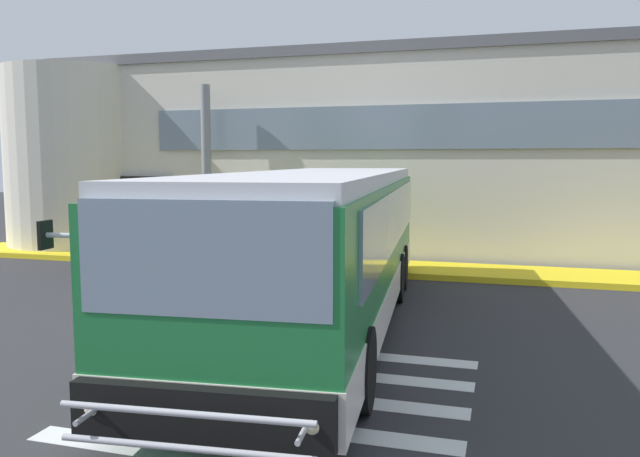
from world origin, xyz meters
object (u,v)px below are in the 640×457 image
passenger_near_column (214,227)px  passenger_by_doorway (254,226)px  safety_bollard_yellow (332,259)px  bus_main_foreground (319,251)px  passenger_at_curb_edge (305,229)px  entry_support_column (207,170)px

passenger_near_column → passenger_by_doorway: 1.09m
passenger_near_column → safety_bollard_yellow: 3.61m
bus_main_foreground → passenger_by_doorway: bus_main_foreground is taller
bus_main_foreground → passenger_at_curb_edge: 5.95m
passenger_by_doorway → passenger_at_curb_edge: 1.63m
passenger_by_doorway → passenger_at_curb_edge: size_ratio=1.00×
passenger_near_column → passenger_at_curb_edge: 2.53m
passenger_near_column → passenger_at_curb_edge: same height
passenger_near_column → passenger_at_curb_edge: bearing=7.6°
safety_bollard_yellow → passenger_near_column: bearing=170.1°
entry_support_column → bus_main_foreground: size_ratio=0.43×
bus_main_foreground → passenger_by_doorway: size_ratio=6.84×
entry_support_column → passenger_by_doorway: 2.35m
bus_main_foreground → entry_support_column: bearing=129.7°
passenger_near_column → passenger_by_doorway: (0.89, 0.62, 0.00)m
passenger_by_doorway → safety_bollard_yellow: bearing=-25.4°
entry_support_column → bus_main_foreground: entry_support_column is taller
passenger_by_doorway → passenger_at_curb_edge: bearing=-10.1°
bus_main_foreground → safety_bollard_yellow: 4.83m
entry_support_column → bus_main_foreground: bearing=-50.3°
bus_main_foreground → passenger_near_column: (-4.54, 5.25, -0.25)m
bus_main_foreground → passenger_near_column: bus_main_foreground is taller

